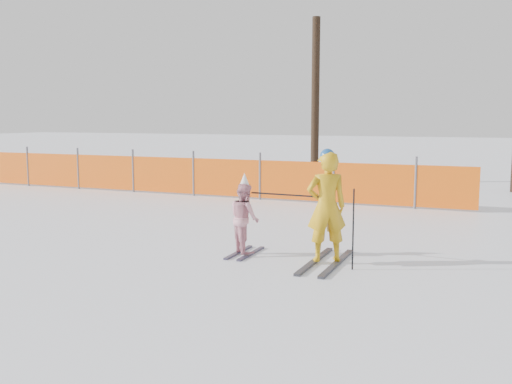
# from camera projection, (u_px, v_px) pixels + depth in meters

# --- Properties ---
(ground) EXTENTS (120.00, 120.00, 0.00)m
(ground) POSITION_uv_depth(u_px,v_px,m) (243.00, 261.00, 8.61)
(ground) COLOR white
(ground) RESTS_ON ground
(adult) EXTENTS (0.71, 1.71, 1.71)m
(adult) POSITION_uv_depth(u_px,v_px,m) (327.00, 207.00, 8.39)
(adult) COLOR black
(adult) RESTS_ON ground
(child) EXTENTS (0.68, 0.97, 1.30)m
(child) POSITION_uv_depth(u_px,v_px,m) (245.00, 217.00, 9.01)
(child) COLOR black
(child) RESTS_ON ground
(ski_poles) EXTENTS (1.69, 0.29, 1.17)m
(ski_poles) POSITION_uv_depth(u_px,v_px,m) (318.00, 212.00, 8.36)
(ski_poles) COLOR black
(ski_poles) RESTS_ON ground
(safety_fence) EXTENTS (15.45, 0.06, 1.25)m
(safety_fence) POSITION_uv_depth(u_px,v_px,m) (183.00, 175.00, 15.97)
(safety_fence) COLOR #595960
(safety_fence) RESTS_ON ground
(tree_trunks) EXTENTS (8.43, 1.77, 6.05)m
(tree_trunks) POSITION_uv_depth(u_px,v_px,m) (472.00, 93.00, 17.18)
(tree_trunks) COLOR black
(tree_trunks) RESTS_ON ground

